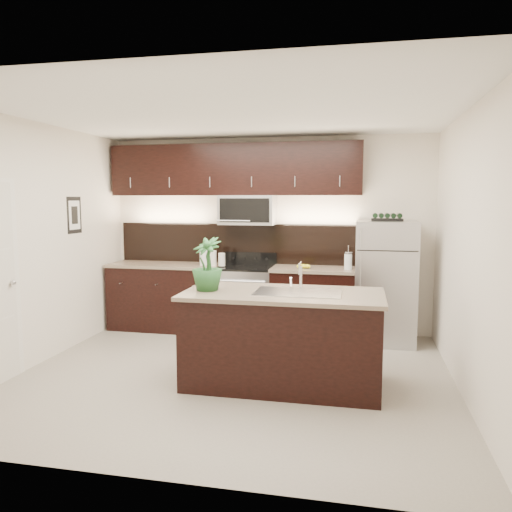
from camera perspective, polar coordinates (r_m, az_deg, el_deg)
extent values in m
plane|color=gray|center=(5.40, -2.62, -13.54)|extent=(4.50, 4.50, 0.00)
cube|color=silver|center=(7.04, 1.39, 2.45)|extent=(4.50, 0.02, 2.70)
cube|color=silver|center=(3.21, -11.70, -2.60)|extent=(4.50, 0.02, 2.70)
cube|color=silver|center=(6.06, -23.76, 1.23)|extent=(0.02, 4.00, 2.70)
cube|color=silver|center=(5.03, 22.98, 0.28)|extent=(0.02, 4.00, 2.70)
cube|color=white|center=(5.14, -2.78, 16.03)|extent=(4.50, 4.00, 0.02)
sphere|color=silver|center=(5.69, -26.00, -2.74)|extent=(0.06, 0.06, 0.06)
cube|color=black|center=(6.66, -20.04, 4.41)|extent=(0.01, 0.32, 0.46)
cube|color=white|center=(6.66, -20.01, 4.41)|extent=(0.00, 0.24, 0.36)
cube|color=black|center=(7.26, -10.17, -4.69)|extent=(1.57, 0.62, 0.90)
cube|color=black|center=(6.77, 6.84, -5.46)|extent=(1.16, 0.62, 0.90)
cube|color=#B2B2B7|center=(6.91, -1.14, -5.16)|extent=(0.76, 0.62, 0.90)
cube|color=black|center=(6.83, -1.15, -1.34)|extent=(0.76, 0.60, 0.03)
cube|color=tan|center=(7.18, -10.25, -1.01)|extent=(1.59, 0.65, 0.04)
cube|color=tan|center=(6.69, 6.89, -1.52)|extent=(1.18, 0.65, 0.04)
cube|color=black|center=(7.13, -2.23, 1.46)|extent=(3.49, 0.02, 0.56)
cube|color=#B2B2B7|center=(6.88, -0.96, 5.28)|extent=(0.76, 0.40, 0.40)
cube|color=black|center=(6.97, -2.57, 9.81)|extent=(3.49, 0.33, 0.70)
cube|color=black|center=(5.04, 3.07, -9.62)|extent=(1.90, 0.90, 0.90)
cube|color=tan|center=(4.93, 3.10, -4.37)|extent=(1.96, 0.96, 0.04)
cube|color=silver|center=(4.91, 4.84, -4.13)|extent=(0.84, 0.50, 0.01)
cylinder|color=silver|center=(5.09, 5.14, -2.44)|extent=(0.03, 0.03, 0.24)
cylinder|color=silver|center=(5.00, 5.07, -0.86)|extent=(0.02, 0.14, 0.02)
cylinder|color=silver|center=(4.94, 4.96, -1.54)|extent=(0.02, 0.02, 0.10)
cube|color=#B2B2B7|center=(6.63, 14.54, -2.91)|extent=(0.76, 0.68, 1.57)
cube|color=black|center=(6.55, 14.74, 4.02)|extent=(0.39, 0.24, 0.03)
cylinder|color=black|center=(6.54, 13.45, 4.47)|extent=(0.06, 0.22, 0.06)
cylinder|color=black|center=(6.54, 14.10, 4.45)|extent=(0.06, 0.22, 0.06)
cylinder|color=black|center=(6.55, 14.75, 4.44)|extent=(0.06, 0.22, 0.06)
cylinder|color=black|center=(6.55, 15.40, 4.42)|extent=(0.06, 0.22, 0.06)
cylinder|color=black|center=(6.56, 16.05, 4.40)|extent=(0.06, 0.22, 0.06)
imported|color=#205023|center=(5.00, -5.61, -0.91)|extent=(0.39, 0.39, 0.53)
cylinder|color=silver|center=(6.92, -5.99, -0.02)|extent=(0.12, 0.12, 0.25)
cylinder|color=silver|center=(6.87, -4.97, -0.23)|extent=(0.10, 0.10, 0.21)
cylinder|color=silver|center=(6.81, -3.93, -0.41)|extent=(0.09, 0.09, 0.18)
cylinder|color=silver|center=(6.60, 10.48, -0.63)|extent=(0.10, 0.10, 0.20)
cylinder|color=silver|center=(6.58, 10.50, 0.33)|extent=(0.10, 0.10, 0.02)
cylinder|color=silver|center=(6.58, 10.51, 0.76)|extent=(0.01, 0.01, 0.08)
ellipsoid|color=yellow|center=(6.62, 5.00, -1.15)|extent=(0.20, 0.17, 0.06)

